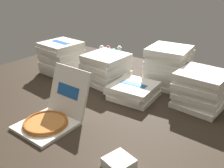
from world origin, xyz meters
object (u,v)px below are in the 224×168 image
(water_bottle_2, at_px, (108,58))
(pizza_stack_center_near, at_px, (62,58))
(pizza_stack_right_near, at_px, (106,69))
(pizza_stack_left_mid, at_px, (168,66))
(open_pizza_box, at_px, (52,115))
(water_bottle_1, at_px, (108,55))
(pizza_stack_center_far, at_px, (133,91))
(water_bottle_3, at_px, (102,54))
(water_bottle_5, at_px, (104,56))
(napkin_pile, at_px, (119,163))
(water_bottle_4, at_px, (114,58))
(water_bottle_0, at_px, (119,55))
(pizza_stack_left_far, at_px, (201,89))

(water_bottle_2, bearing_deg, pizza_stack_center_near, -118.22)
(pizza_stack_right_near, bearing_deg, pizza_stack_left_mid, 32.94)
(open_pizza_box, xyz_separation_m, water_bottle_1, (-0.51, 1.29, 0.03))
(pizza_stack_center_far, height_order, water_bottle_3, water_bottle_3)
(pizza_stack_right_near, xyz_separation_m, water_bottle_5, (-0.37, 0.41, -0.05))
(pizza_stack_center_far, height_order, napkin_pile, pizza_stack_center_far)
(pizza_stack_right_near, relative_size, napkin_pile, 2.79)
(water_bottle_2, relative_size, water_bottle_4, 1.00)
(open_pizza_box, height_order, water_bottle_5, open_pizza_box)
(water_bottle_0, height_order, water_bottle_3, same)
(pizza_stack_center_far, bearing_deg, water_bottle_0, 133.49)
(open_pizza_box, bearing_deg, pizza_stack_left_mid, 72.99)
(water_bottle_3, relative_size, water_bottle_4, 1.00)
(water_bottle_2, bearing_deg, open_pizza_box, -69.64)
(pizza_stack_center_far, distance_m, pizza_stack_center_near, 0.93)
(water_bottle_0, height_order, water_bottle_1, same)
(water_bottle_3, distance_m, napkin_pile, 1.81)
(pizza_stack_left_far, bearing_deg, open_pizza_box, -129.33)
(pizza_stack_center_far, bearing_deg, water_bottle_5, 145.69)
(water_bottle_5, bearing_deg, pizza_stack_center_far, -34.31)
(pizza_stack_left_far, relative_size, water_bottle_1, 1.91)
(pizza_stack_center_far, xyz_separation_m, pizza_stack_left_mid, (0.11, 0.42, 0.13))
(pizza_stack_right_near, relative_size, water_bottle_2, 2.00)
(pizza_stack_left_far, relative_size, water_bottle_4, 1.91)
(napkin_pile, bearing_deg, pizza_stack_left_far, 84.48)
(pizza_stack_center_near, distance_m, water_bottle_3, 0.54)
(open_pizza_box, relative_size, water_bottle_3, 2.36)
(pizza_stack_left_far, xyz_separation_m, water_bottle_2, (-1.18, 0.29, -0.05))
(pizza_stack_center_far, xyz_separation_m, water_bottle_0, (-0.63, 0.66, 0.03))
(pizza_stack_center_far, relative_size, pizza_stack_center_near, 0.99)
(water_bottle_0, xyz_separation_m, water_bottle_3, (-0.18, -0.11, 0.00))
(pizza_stack_left_far, distance_m, water_bottle_4, 1.17)
(pizza_stack_left_mid, bearing_deg, napkin_pile, -75.81)
(water_bottle_0, bearing_deg, pizza_stack_left_mid, -18.44)
(pizza_stack_center_near, bearing_deg, pizza_stack_left_far, 6.79)
(water_bottle_4, bearing_deg, water_bottle_1, 156.91)
(water_bottle_1, distance_m, water_bottle_5, 0.08)
(pizza_stack_center_near, bearing_deg, water_bottle_4, 58.68)
(water_bottle_0, distance_m, napkin_pile, 1.78)
(open_pizza_box, bearing_deg, water_bottle_4, 107.29)
(water_bottle_0, bearing_deg, pizza_stack_center_far, -46.51)
(water_bottle_5, bearing_deg, pizza_stack_left_far, -13.79)
(water_bottle_1, bearing_deg, pizza_stack_center_far, -38.43)
(pizza_stack_left_far, height_order, water_bottle_1, pizza_stack_left_far)
(pizza_stack_center_far, bearing_deg, open_pizza_box, -108.46)
(pizza_stack_left_far, distance_m, pizza_stack_left_mid, 0.45)
(pizza_stack_right_near, xyz_separation_m, water_bottle_0, (-0.25, 0.56, -0.05))
(pizza_stack_left_mid, distance_m, water_bottle_3, 0.93)
(pizza_stack_center_far, distance_m, water_bottle_3, 0.98)
(pizza_stack_left_far, bearing_deg, napkin_pile, -95.52)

